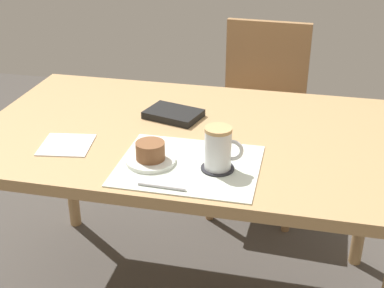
{
  "coord_description": "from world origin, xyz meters",
  "views": [
    {
      "loc": [
        0.35,
        -1.52,
        1.43
      ],
      "look_at": [
        0.05,
        -0.19,
        0.76
      ],
      "focal_mm": 50.0,
      "sensor_mm": 36.0,
      "label": 1
    }
  ],
  "objects": [
    {
      "name": "dining_table",
      "position": [
        0.0,
        0.0,
        0.64
      ],
      "size": [
        1.36,
        0.83,
        0.71
      ],
      "color": "tan",
      "rests_on": "ground_plane"
    },
    {
      "name": "wooden_chair",
      "position": [
        0.16,
        0.78,
        0.48
      ],
      "size": [
        0.44,
        0.44,
        0.85
      ],
      "rotation": [
        0.0,
        0.0,
        3.1
      ],
      "color": "#997047",
      "rests_on": "ground_plane"
    },
    {
      "name": "placemat",
      "position": [
        0.05,
        -0.23,
        0.71
      ],
      "size": [
        0.4,
        0.33,
        0.0
      ],
      "primitive_type": "cube",
      "color": "silver",
      "rests_on": "dining_table"
    },
    {
      "name": "pastry_plate",
      "position": [
        -0.06,
        -0.24,
        0.72
      ],
      "size": [
        0.14,
        0.14,
        0.01
      ],
      "primitive_type": "cylinder",
      "color": "silver",
      "rests_on": "placemat"
    },
    {
      "name": "pastry",
      "position": [
        -0.06,
        -0.24,
        0.75
      ],
      "size": [
        0.08,
        0.08,
        0.05
      ],
      "primitive_type": "cylinder",
      "color": "brown",
      "rests_on": "pastry_plate"
    },
    {
      "name": "coffee_coaster",
      "position": [
        0.14,
        -0.24,
        0.71
      ],
      "size": [
        0.09,
        0.09,
        0.0
      ],
      "primitive_type": "cylinder",
      "color": "#232328",
      "rests_on": "placemat"
    },
    {
      "name": "coffee_mug",
      "position": [
        0.14,
        -0.24,
        0.77
      ],
      "size": [
        0.11,
        0.08,
        0.12
      ],
      "color": "white",
      "rests_on": "coffee_coaster"
    },
    {
      "name": "teaspoon",
      "position": [
        0.01,
        -0.37,
        0.71
      ],
      "size": [
        0.13,
        0.01,
        0.01
      ],
      "primitive_type": "cylinder",
      "rotation": [
        0.0,
        1.57,
        -0.03
      ],
      "color": "silver",
      "rests_on": "placemat"
    },
    {
      "name": "paper_napkin",
      "position": [
        -0.34,
        -0.19,
        0.71
      ],
      "size": [
        0.17,
        0.17,
        0.0
      ],
      "primitive_type": "cube",
      "rotation": [
        0.0,
        0.0,
        0.15
      ],
      "color": "white",
      "rests_on": "dining_table"
    },
    {
      "name": "small_book",
      "position": [
        -0.08,
        0.09,
        0.72
      ],
      "size": [
        0.21,
        0.17,
        0.02
      ],
      "primitive_type": "cube",
      "rotation": [
        0.0,
        0.0,
        -0.27
      ],
      "color": "black",
      "rests_on": "dining_table"
    }
  ]
}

